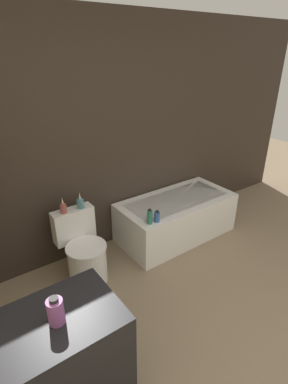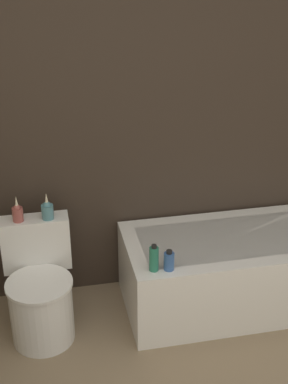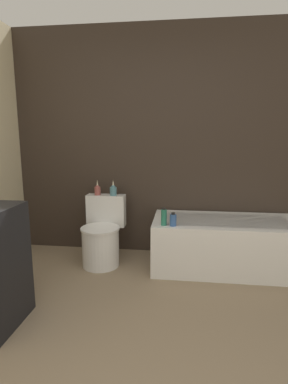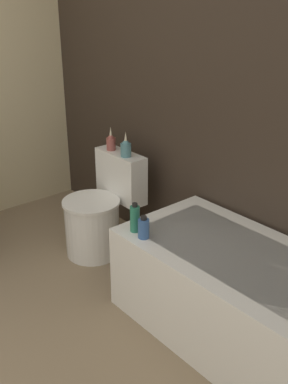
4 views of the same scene
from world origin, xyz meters
The scene contains 7 objects.
wall_back_tiled centered at (0.00, 2.36, 1.30)m, with size 6.40×0.06×2.60m.
bathtub centered at (0.74, 1.95, 0.27)m, with size 1.48×0.72×0.52m.
toilet centered at (-0.56, 1.91, 0.30)m, with size 0.43×0.55×0.73m.
vase_gold centered at (-0.65, 2.09, 0.79)m, with size 0.07×0.07×0.17m.
vase_silver centered at (-0.47, 2.09, 0.79)m, with size 0.08×0.08×0.18m.
shampoo_bottle_tall centered at (0.12, 1.69, 0.61)m, with size 0.06×0.06×0.18m.
shampoo_bottle_short centered at (0.21, 1.67, 0.58)m, with size 0.06×0.06×0.13m.
Camera 2 is at (-0.48, -0.92, 2.36)m, focal length 50.00 mm.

